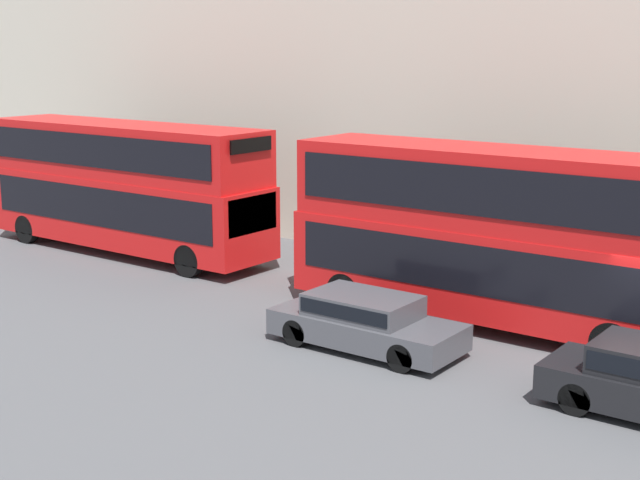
% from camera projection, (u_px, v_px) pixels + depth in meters
% --- Properties ---
extents(bus_leading, '(2.59, 10.29, 4.40)m').
position_uv_depth(bus_leading, '(491.00, 229.00, 21.83)').
color(bus_leading, red).
rests_on(bus_leading, ground).
extents(bus_second_in_queue, '(2.59, 11.17, 4.33)m').
position_uv_depth(bus_second_in_queue, '(125.00, 182.00, 29.55)').
color(bus_second_in_queue, red).
rests_on(bus_second_in_queue, ground).
extents(car_hatchback, '(1.82, 4.47, 1.27)m').
position_uv_depth(car_hatchback, '(365.00, 320.00, 20.35)').
color(car_hatchback, '#47474C').
rests_on(car_hatchback, ground).
extents(pedestrian, '(0.36, 0.36, 1.81)m').
position_uv_depth(pedestrian, '(466.00, 259.00, 25.53)').
color(pedestrian, brown).
rests_on(pedestrian, ground).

